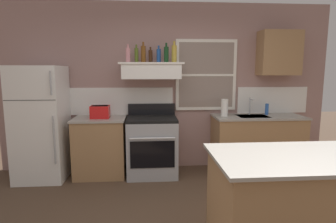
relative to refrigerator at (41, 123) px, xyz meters
name	(u,v)px	position (x,y,z in m)	size (l,w,h in m)	color
back_wall	(168,87)	(1.93, 0.39, 0.51)	(5.40, 0.11, 2.70)	gray
refrigerator	(41,123)	(0.00, 0.00, 0.00)	(0.70, 0.72, 1.69)	white
counter_left_of_stove	(101,146)	(0.85, 0.06, -0.39)	(0.79, 0.63, 0.91)	#9E754C
toaster	(100,112)	(0.87, 0.03, 0.16)	(0.30, 0.20, 0.19)	red
stove_range	(152,146)	(1.65, 0.02, -0.38)	(0.76, 0.69, 1.09)	#9EA0A5
range_hood_shelf	(151,71)	(1.65, 0.12, 0.78)	(0.96, 0.52, 0.24)	white
bottle_rose_pink	(128,55)	(1.30, 0.09, 1.01)	(0.07, 0.07, 0.27)	#C67F84
bottle_olive_oil_square	(136,55)	(1.42, 0.17, 1.01)	(0.06, 0.06, 0.27)	#4C601E
bottle_amber_wine	(143,54)	(1.53, 0.15, 1.03)	(0.07, 0.07, 0.31)	brown
bottle_brown_stout	(151,56)	(1.64, 0.16, 1.00)	(0.06, 0.06, 0.24)	#381E0F
bottle_blue_liqueur	(159,56)	(1.77, 0.17, 1.01)	(0.07, 0.07, 0.26)	#1E478C
bottle_dark_green_wine	(166,54)	(1.88, 0.10, 1.02)	(0.07, 0.07, 0.30)	#143819
bottle_champagne_gold_foil	(174,54)	(2.00, 0.12, 1.03)	(0.08, 0.08, 0.32)	#B29333
counter_right_with_sink	(257,143)	(3.35, 0.06, -0.39)	(1.43, 0.63, 0.91)	#9E754C
sink_faucet	(250,104)	(3.25, 0.16, 0.24)	(0.03, 0.17, 0.28)	silver
paper_towel_roll	(225,108)	(2.80, 0.06, 0.20)	(0.11, 0.11, 0.27)	white
dish_soap_bottle	(267,109)	(3.53, 0.16, 0.15)	(0.06, 0.06, 0.18)	blue
kitchen_island	(291,205)	(2.83, -1.99, -0.39)	(1.40, 0.90, 0.91)	#9E754C
upper_cabinet_right	(279,53)	(3.70, 0.20, 1.05)	(0.64, 0.32, 0.70)	#9E754C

